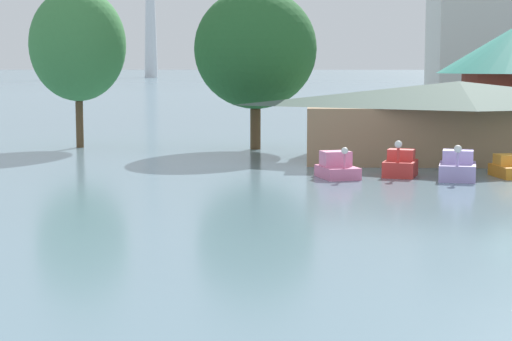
{
  "coord_description": "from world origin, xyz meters",
  "views": [
    {
      "loc": [
        7.05,
        -7.38,
        5.5
      ],
      "look_at": [
        4.94,
        22.61,
        1.86
      ],
      "focal_mm": 61.34,
      "sensor_mm": 36.0,
      "label": 1
    }
  ],
  "objects_px": {
    "pedal_boat_red": "(400,165)",
    "pedal_boat_orange": "(509,168)",
    "shoreline_tree_tall_left": "(78,45)",
    "shoreline_tree_mid": "(255,49)",
    "pedal_boat_lavender": "(458,168)",
    "pedal_boat_pink": "(337,167)",
    "boathouse": "(458,119)"
  },
  "relations": [
    {
      "from": "pedal_boat_red",
      "to": "pedal_boat_orange",
      "type": "xyz_separation_m",
      "value": [
        5.33,
        0.03,
        -0.11
      ]
    },
    {
      "from": "shoreline_tree_tall_left",
      "to": "shoreline_tree_mid",
      "type": "bearing_deg",
      "value": -1.34
    },
    {
      "from": "pedal_boat_red",
      "to": "shoreline_tree_mid",
      "type": "distance_m",
      "value": 16.91
    },
    {
      "from": "pedal_boat_pink",
      "to": "pedal_boat_red",
      "type": "bearing_deg",
      "value": 86.42
    },
    {
      "from": "pedal_boat_red",
      "to": "pedal_boat_orange",
      "type": "distance_m",
      "value": 5.33
    },
    {
      "from": "pedal_boat_pink",
      "to": "pedal_boat_red",
      "type": "xyz_separation_m",
      "value": [
        3.16,
        0.9,
        0.04
      ]
    },
    {
      "from": "pedal_boat_orange",
      "to": "shoreline_tree_mid",
      "type": "xyz_separation_m",
      "value": [
        -13.52,
        13.5,
        6.08
      ]
    },
    {
      "from": "pedal_boat_orange",
      "to": "boathouse",
      "type": "distance_m",
      "value": 7.67
    },
    {
      "from": "boathouse",
      "to": "shoreline_tree_tall_left",
      "type": "bearing_deg",
      "value": 164.8
    },
    {
      "from": "pedal_boat_orange",
      "to": "shoreline_tree_tall_left",
      "type": "height_order",
      "value": "shoreline_tree_tall_left"
    },
    {
      "from": "pedal_boat_pink",
      "to": "pedal_boat_lavender",
      "type": "height_order",
      "value": "pedal_boat_lavender"
    },
    {
      "from": "pedal_boat_pink",
      "to": "pedal_boat_orange",
      "type": "distance_m",
      "value": 8.54
    },
    {
      "from": "pedal_boat_pink",
      "to": "shoreline_tree_tall_left",
      "type": "relative_size",
      "value": 0.26
    },
    {
      "from": "pedal_boat_lavender",
      "to": "boathouse",
      "type": "distance_m",
      "value": 8.71
    },
    {
      "from": "pedal_boat_orange",
      "to": "pedal_boat_pink",
      "type": "bearing_deg",
      "value": -94.87
    },
    {
      "from": "pedal_boat_red",
      "to": "pedal_boat_orange",
      "type": "bearing_deg",
      "value": 103.29
    },
    {
      "from": "pedal_boat_lavender",
      "to": "pedal_boat_red",
      "type": "bearing_deg",
      "value": -103.09
    },
    {
      "from": "pedal_boat_pink",
      "to": "shoreline_tree_mid",
      "type": "xyz_separation_m",
      "value": [
        -5.03,
        14.43,
        6.01
      ]
    },
    {
      "from": "pedal_boat_orange",
      "to": "shoreline_tree_mid",
      "type": "bearing_deg",
      "value": -146.1
    },
    {
      "from": "pedal_boat_orange",
      "to": "pedal_boat_red",
      "type": "bearing_deg",
      "value": -100.76
    },
    {
      "from": "pedal_boat_pink",
      "to": "shoreline_tree_tall_left",
      "type": "xyz_separation_m",
      "value": [
        -16.84,
        14.71,
        6.3
      ]
    },
    {
      "from": "pedal_boat_pink",
      "to": "shoreline_tree_mid",
      "type": "bearing_deg",
      "value": 179.79
    },
    {
      "from": "shoreline_tree_tall_left",
      "to": "pedal_boat_pink",
      "type": "bearing_deg",
      "value": -41.14
    },
    {
      "from": "pedal_boat_orange",
      "to": "boathouse",
      "type": "xyz_separation_m",
      "value": [
        -1.42,
        7.28,
        1.96
      ]
    },
    {
      "from": "shoreline_tree_mid",
      "to": "boathouse",
      "type": "bearing_deg",
      "value": -27.19
    },
    {
      "from": "pedal_boat_lavender",
      "to": "boathouse",
      "type": "bearing_deg",
      "value": -179.0
    },
    {
      "from": "pedal_boat_red",
      "to": "shoreline_tree_mid",
      "type": "bearing_deg",
      "value": -135.89
    },
    {
      "from": "pedal_boat_lavender",
      "to": "shoreline_tree_mid",
      "type": "height_order",
      "value": "shoreline_tree_mid"
    },
    {
      "from": "pedal_boat_orange",
      "to": "boathouse",
      "type": "relative_size",
      "value": 0.14
    },
    {
      "from": "pedal_boat_orange",
      "to": "shoreline_tree_tall_left",
      "type": "distance_m",
      "value": 29.52
    },
    {
      "from": "pedal_boat_red",
      "to": "shoreline_tree_tall_left",
      "type": "relative_size",
      "value": 0.24
    },
    {
      "from": "pedal_boat_red",
      "to": "pedal_boat_orange",
      "type": "relative_size",
      "value": 1.0
    }
  ]
}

